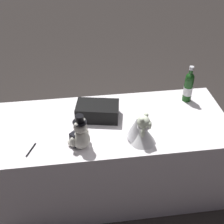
# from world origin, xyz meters

# --- Properties ---
(ground_plane) EXTENTS (12.00, 12.00, 0.00)m
(ground_plane) POSITION_xyz_m (0.00, 0.00, 0.00)
(ground_plane) COLOR #2D2826
(reception_table) EXTENTS (1.78, 0.76, 0.71)m
(reception_table) POSITION_xyz_m (0.00, 0.00, 0.35)
(reception_table) COLOR white
(reception_table) RESTS_ON ground_plane
(teddy_bear_groom) EXTENTS (0.16, 0.15, 0.27)m
(teddy_bear_groom) POSITION_xyz_m (-0.25, -0.23, 0.81)
(teddy_bear_groom) COLOR silver
(teddy_bear_groom) RESTS_ON reception_table
(teddy_bear_bride) EXTENTS (0.23, 0.22, 0.23)m
(teddy_bear_bride) POSITION_xyz_m (0.17, -0.22, 0.80)
(teddy_bear_bride) COLOR white
(teddy_bear_bride) RESTS_ON reception_table
(champagne_bottle) EXTENTS (0.07, 0.07, 0.31)m
(champagne_bottle) POSITION_xyz_m (0.65, 0.22, 0.84)
(champagne_bottle) COLOR #154315
(champagne_bottle) RESTS_ON reception_table
(signing_pen) EXTENTS (0.06, 0.13, 0.01)m
(signing_pen) POSITION_xyz_m (-0.58, -0.22, 0.71)
(signing_pen) COLOR black
(signing_pen) RESTS_ON reception_table
(gift_case_black) EXTENTS (0.35, 0.25, 0.12)m
(gift_case_black) POSITION_xyz_m (-0.10, 0.08, 0.77)
(gift_case_black) COLOR black
(gift_case_black) RESTS_ON reception_table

